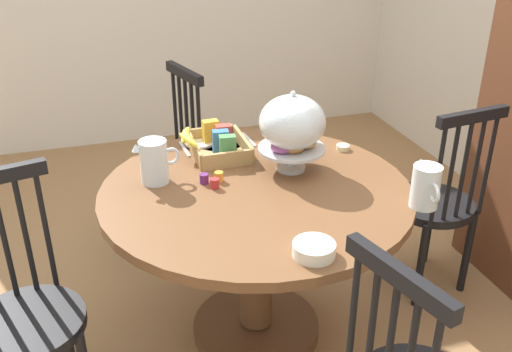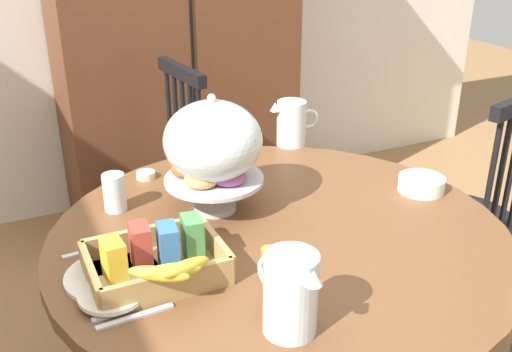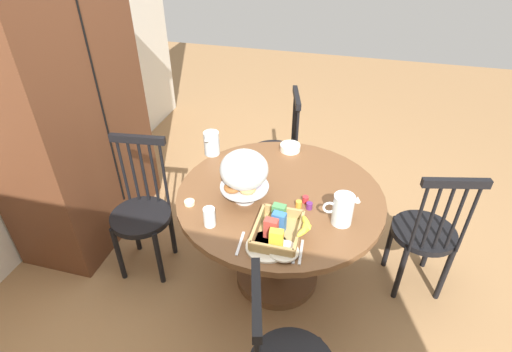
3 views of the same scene
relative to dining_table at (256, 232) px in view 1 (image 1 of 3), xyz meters
name	(u,v)px [view 1 (image 1 of 3)]	position (x,y,z in m)	size (l,w,h in m)	color
ground_plane	(263,328)	(-0.02, 0.04, -0.53)	(10.00, 10.00, 0.00)	#997047
dining_table	(256,232)	(0.00, 0.00, 0.00)	(1.24, 1.24, 0.74)	brown
windsor_chair_by_cabinet	(435,206)	(-0.09, 0.91, -0.08)	(0.40, 0.40, 0.97)	black
windsor_chair_facing_door	(167,167)	(-0.89, -0.23, -0.08)	(0.42, 0.42, 0.97)	black
windsor_chair_far_side	(25,320)	(0.19, -0.90, -0.08)	(0.41, 0.42, 0.97)	black
pastry_stand_with_dome	(292,126)	(-0.11, 0.19, 0.40)	(0.28, 0.28, 0.34)	silver
orange_juice_pitcher	(154,163)	(-0.17, -0.37, 0.29)	(0.11, 0.19, 0.18)	silver
milk_pitcher	(425,188)	(0.33, 0.55, 0.28)	(0.19, 0.11, 0.17)	silver
cereal_basket	(216,144)	(-0.36, -0.07, 0.25)	(0.32, 0.30, 0.12)	tan
china_plate_large	(220,143)	(-0.46, -0.03, 0.21)	(0.22, 0.22, 0.01)	white
china_plate_small	(201,142)	(-0.48, -0.12, 0.22)	(0.15, 0.15, 0.01)	white
cereal_bowl	(315,249)	(0.50, 0.04, 0.23)	(0.14, 0.14, 0.04)	white
drinking_glass	(296,132)	(-0.37, 0.31, 0.26)	(0.06, 0.06, 0.11)	silver
butter_dish	(343,147)	(-0.23, 0.48, 0.22)	(0.06, 0.06, 0.02)	beige
jam_jar_strawberry	(215,183)	(-0.04, -0.16, 0.23)	(0.04, 0.04, 0.04)	#B7282D
jam_jar_apricot	(219,177)	(-0.10, -0.13, 0.23)	(0.04, 0.04, 0.04)	orange
jam_jar_grape	(204,179)	(-0.10, -0.19, 0.23)	(0.04, 0.04, 0.04)	#5B2366
table_knife	(191,148)	(-0.45, -0.17, 0.21)	(0.17, 0.01, 0.01)	silver
dinner_fork	(185,149)	(-0.45, -0.20, 0.21)	(0.17, 0.01, 0.01)	silver
soup_spoon	(249,139)	(-0.47, 0.11, 0.21)	(0.17, 0.01, 0.01)	silver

